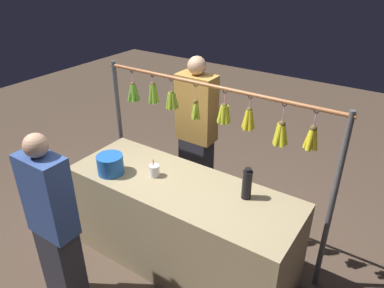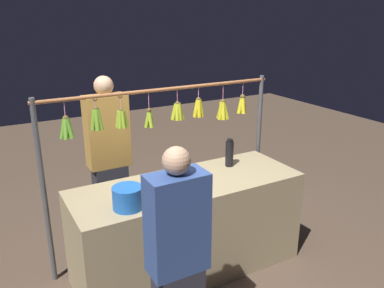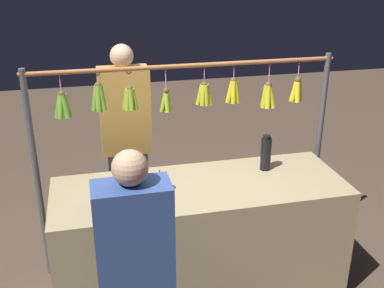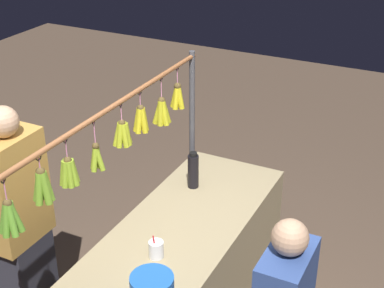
{
  "view_description": "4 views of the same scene",
  "coord_description": "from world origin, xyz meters",
  "px_view_note": "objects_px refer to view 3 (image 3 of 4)",
  "views": [
    {
      "loc": [
        -1.46,
        2.02,
        2.57
      ],
      "look_at": [
        -0.11,
        0.0,
        1.27
      ],
      "focal_mm": 34.04,
      "sensor_mm": 36.0,
      "label": 1
    },
    {
      "loc": [
        1.49,
        2.71,
        2.25
      ],
      "look_at": [
        -0.04,
        0.0,
        1.2
      ],
      "focal_mm": 36.93,
      "sensor_mm": 36.0,
      "label": 2
    },
    {
      "loc": [
        0.7,
        2.72,
        2.33
      ],
      "look_at": [
        0.06,
        0.0,
        1.17
      ],
      "focal_mm": 43.3,
      "sensor_mm": 36.0,
      "label": 3
    },
    {
      "loc": [
        2.54,
        1.38,
        2.93
      ],
      "look_at": [
        -0.22,
        0.0,
        1.36
      ],
      "focal_mm": 53.69,
      "sensor_mm": 36.0,
      "label": 4
    }
  ],
  "objects_px": {
    "drink_cup": "(162,184)",
    "blue_bucket": "(111,198)",
    "vendor_person": "(127,147)",
    "water_bottle": "(266,153)"
  },
  "relations": [
    {
      "from": "drink_cup",
      "to": "blue_bucket",
      "type": "bearing_deg",
      "value": 26.77
    },
    {
      "from": "drink_cup",
      "to": "vendor_person",
      "type": "relative_size",
      "value": 0.09
    },
    {
      "from": "blue_bucket",
      "to": "vendor_person",
      "type": "relative_size",
      "value": 0.13
    },
    {
      "from": "blue_bucket",
      "to": "vendor_person",
      "type": "xyz_separation_m",
      "value": [
        -0.19,
        -1.05,
        -0.11
      ]
    },
    {
      "from": "drink_cup",
      "to": "vendor_person",
      "type": "bearing_deg",
      "value": -80.45
    },
    {
      "from": "blue_bucket",
      "to": "drink_cup",
      "type": "bearing_deg",
      "value": -153.23
    },
    {
      "from": "blue_bucket",
      "to": "vendor_person",
      "type": "height_order",
      "value": "vendor_person"
    },
    {
      "from": "water_bottle",
      "to": "vendor_person",
      "type": "bearing_deg",
      "value": -37.6
    },
    {
      "from": "blue_bucket",
      "to": "water_bottle",
      "type": "bearing_deg",
      "value": -163.81
    },
    {
      "from": "blue_bucket",
      "to": "vendor_person",
      "type": "distance_m",
      "value": 1.07
    }
  ]
}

